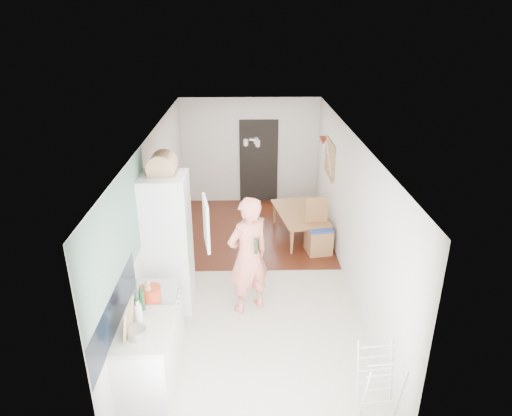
{
  "coord_description": "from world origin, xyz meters",
  "views": [
    {
      "loc": [
        -0.1,
        -6.83,
        4.24
      ],
      "look_at": [
        0.06,
        0.2,
        1.22
      ],
      "focal_mm": 32.0,
      "sensor_mm": 36.0,
      "label": 1
    }
  ],
  "objects_px": {
    "stool": "(251,238)",
    "drying_rack": "(378,382)",
    "dining_table": "(301,226)",
    "person": "(248,246)",
    "dining_chair": "(319,228)"
  },
  "relations": [
    {
      "from": "stool",
      "to": "drying_rack",
      "type": "relative_size",
      "value": 0.55
    },
    {
      "from": "person",
      "to": "drying_rack",
      "type": "bearing_deg",
      "value": 95.8
    },
    {
      "from": "dining_table",
      "to": "stool",
      "type": "relative_size",
      "value": 3.03
    },
    {
      "from": "drying_rack",
      "to": "dining_table",
      "type": "bearing_deg",
      "value": 89.46
    },
    {
      "from": "person",
      "to": "stool",
      "type": "relative_size",
      "value": 5.05
    },
    {
      "from": "person",
      "to": "dining_table",
      "type": "distance_m",
      "value": 2.83
    },
    {
      "from": "dining_table",
      "to": "stool",
      "type": "bearing_deg",
      "value": 105.95
    },
    {
      "from": "dining_table",
      "to": "dining_chair",
      "type": "bearing_deg",
      "value": -169.19
    },
    {
      "from": "stool",
      "to": "dining_table",
      "type": "bearing_deg",
      "value": 25.91
    },
    {
      "from": "stool",
      "to": "drying_rack",
      "type": "bearing_deg",
      "value": -70.68
    },
    {
      "from": "dining_table",
      "to": "person",
      "type": "bearing_deg",
      "value": 146.26
    },
    {
      "from": "person",
      "to": "drying_rack",
      "type": "relative_size",
      "value": 2.78
    },
    {
      "from": "dining_table",
      "to": "stool",
      "type": "height_order",
      "value": "dining_table"
    },
    {
      "from": "stool",
      "to": "drying_rack",
      "type": "distance_m",
      "value": 4.19
    },
    {
      "from": "dining_chair",
      "to": "dining_table",
      "type": "bearing_deg",
      "value": 101.31
    }
  ]
}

